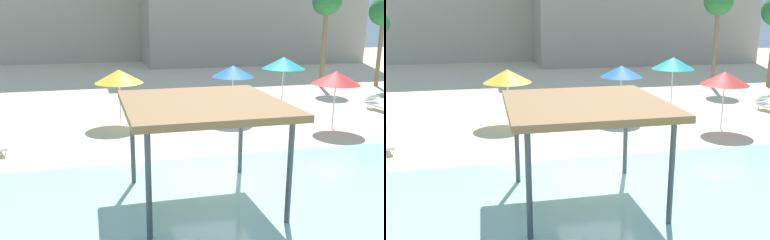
# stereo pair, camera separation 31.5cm
# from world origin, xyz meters

# --- Properties ---
(ground_plane) EXTENTS (80.00, 80.00, 0.00)m
(ground_plane) POSITION_xyz_m (0.00, 0.00, 0.00)
(ground_plane) COLOR beige
(shade_pavilion) EXTENTS (4.09, 4.09, 2.82)m
(shade_pavilion) POSITION_xyz_m (-0.92, -1.87, 2.64)
(shade_pavilion) COLOR #42474C
(shade_pavilion) RESTS_ON ground
(beach_umbrella_yellow_0) EXTENTS (2.20, 2.20, 2.51)m
(beach_umbrella_yellow_0) POSITION_xyz_m (-2.45, 7.02, 2.21)
(beach_umbrella_yellow_0) COLOR silver
(beach_umbrella_yellow_0) RESTS_ON ground
(beach_umbrella_teal_1) EXTENTS (2.19, 2.19, 2.78)m
(beach_umbrella_teal_1) POSITION_xyz_m (6.00, 7.85, 2.47)
(beach_umbrella_teal_1) COLOR silver
(beach_umbrella_teal_1) RESTS_ON ground
(beach_umbrella_red_2) EXTENTS (2.10, 2.10, 2.55)m
(beach_umbrella_red_2) POSITION_xyz_m (6.66, 4.02, 2.26)
(beach_umbrella_red_2) COLOR silver
(beach_umbrella_red_2) RESTS_ON ground
(beach_umbrella_blue_3) EXTENTS (1.99, 1.99, 2.57)m
(beach_umbrella_blue_3) POSITION_xyz_m (2.89, 6.80, 2.29)
(beach_umbrella_blue_3) COLOR silver
(beach_umbrella_blue_3) RESTS_ON ground
(lounge_chair_0) EXTENTS (0.74, 1.93, 0.74)m
(lounge_chair_0) POSITION_xyz_m (10.92, 6.51, 0.33)
(lounge_chair_0) COLOR white
(lounge_chair_0) RESTS_ON ground
(lounge_chair_3) EXTENTS (0.72, 1.93, 0.74)m
(lounge_chair_3) POSITION_xyz_m (-0.45, 7.80, 0.33)
(lounge_chair_3) COLOR white
(lounge_chair_3) RESTS_ON ground
(palm_tree_1) EXTENTS (1.90, 1.90, 6.64)m
(palm_tree_1) POSITION_xyz_m (11.68, 13.68, 5.51)
(palm_tree_1) COLOR brown
(palm_tree_1) RESTS_ON ground
(palm_tree_2) EXTENTS (1.90, 1.90, 5.97)m
(palm_tree_2) POSITION_xyz_m (15.54, 13.01, 4.88)
(palm_tree_2) COLOR brown
(palm_tree_2) RESTS_ON ground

